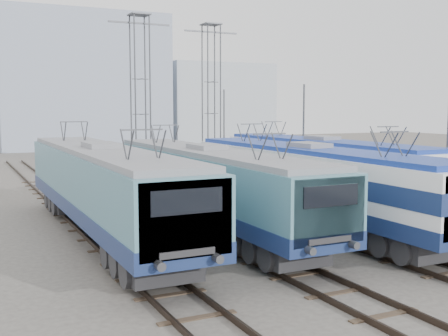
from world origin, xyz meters
The scene contains 14 objects.
ground centered at (0.00, 0.00, 0.00)m, with size 160.00×160.00×0.00m, color #514C47.
platform centered at (10.20, 8.00, 0.15)m, with size 4.00×70.00×0.30m, color #9E9E99.
locomotive_far_left centered at (-6.75, 5.83, 2.33)m, with size 2.97×18.76×3.53m.
locomotive_center_left centered at (-2.25, 5.16, 2.23)m, with size 2.84×17.93×3.37m.
locomotive_center_right centered at (2.25, 3.93, 2.31)m, with size 2.86×18.09×3.40m.
locomotive_far_right centered at (6.75, 9.19, 2.29)m, with size 2.83×17.92×3.37m.
catenary_tower_west centered at (0.00, 22.00, 6.64)m, with size 4.50×1.20×12.00m.
catenary_tower_east centered at (6.50, 24.00, 6.64)m, with size 4.50×1.20×12.00m.
mast_front centered at (8.60, 2.00, 3.50)m, with size 0.12×0.12×7.00m, color #3F4247.
mast_mid centered at (8.60, 14.00, 3.50)m, with size 0.12×0.12×7.00m, color #3F4247.
mast_rear centered at (8.60, 26.00, 3.50)m, with size 0.12×0.12×7.00m, color #3F4247.
safety_cone centered at (8.50, 1.72, 0.60)m, with size 0.34×0.34×0.59m, color #CF3700.
building_center centered at (4.00, 62.00, 9.00)m, with size 22.00×14.00×18.00m, color #919EB5.
building_east centered at (24.00, 62.00, 6.00)m, with size 16.00×12.00×12.00m, color #A6B1BB.
Camera 1 is at (-12.30, -17.00, 5.48)m, focal length 45.00 mm.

